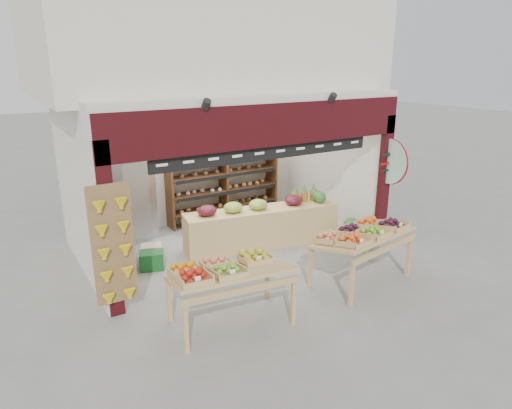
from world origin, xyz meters
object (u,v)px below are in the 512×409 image
object	(u,v)px
display_table_right	(363,235)
back_shelving	(223,175)
refrigerator	(133,197)
watermelon_pile	(350,237)
cardboard_stack	(135,254)
display_table_left	(222,271)
mid_counter	(262,225)

from	to	relation	value
display_table_right	back_shelving	bearing A→B (deg)	96.59
refrigerator	display_table_right	size ratio (longest dim) A/B	0.98
display_table_right	watermelon_pile	bearing A→B (deg)	53.46
refrigerator	cardboard_stack	size ratio (longest dim) A/B	1.63
display_table_left	watermelon_pile	xyz separation A→B (m)	(3.59, 1.23, -0.64)
display_table_right	watermelon_pile	xyz separation A→B (m)	(0.94, 1.27, -0.67)
display_table_left	watermelon_pile	size ratio (longest dim) A/B	2.38
back_shelving	cardboard_stack	xyz separation A→B (m)	(-2.67, -1.56, -0.83)
mid_counter	watermelon_pile	world-z (taller)	mid_counter
cardboard_stack	display_table_left	world-z (taller)	display_table_left
back_shelving	cardboard_stack	world-z (taller)	back_shelving
mid_counter	display_table_right	size ratio (longest dim) A/B	1.74
cardboard_stack	mid_counter	world-z (taller)	mid_counter
mid_counter	watermelon_pile	size ratio (longest dim) A/B	4.27
back_shelving	display_table_left	xyz separation A→B (m)	(-2.17, -4.10, -0.25)
mid_counter	refrigerator	bearing A→B (deg)	139.82
refrigerator	watermelon_pile	world-z (taller)	refrigerator
back_shelving	mid_counter	distance (m)	2.01
display_table_right	mid_counter	bearing A→B (deg)	105.05
refrigerator	display_table_left	bearing A→B (deg)	-106.90
cardboard_stack	mid_counter	size ratio (longest dim) A/B	0.35
display_table_right	refrigerator	bearing A→B (deg)	123.92
back_shelving	watermelon_pile	world-z (taller)	back_shelving
mid_counter	back_shelving	bearing A→B (deg)	86.24
back_shelving	watermelon_pile	size ratio (longest dim) A/B	3.64
back_shelving	refrigerator	distance (m)	2.23
cardboard_stack	refrigerator	bearing A→B (deg)	72.52
back_shelving	mid_counter	world-z (taller)	back_shelving
back_shelving	mid_counter	bearing A→B (deg)	-93.76
refrigerator	cardboard_stack	bearing A→B (deg)	-125.17
display_table_left	display_table_right	bearing A→B (deg)	-0.81
refrigerator	display_table_left	distance (m)	3.98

